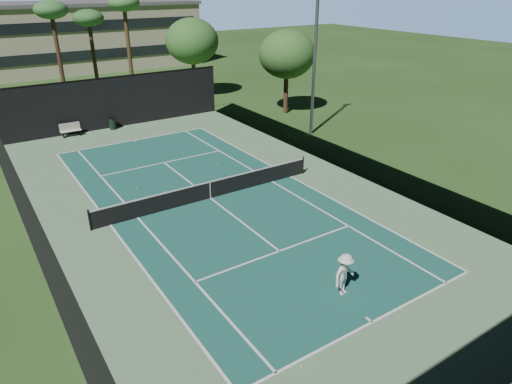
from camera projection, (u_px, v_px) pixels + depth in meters
ground at (211, 198)px, 24.84m from camera, size 160.00×160.00×0.00m
apron_slab at (211, 198)px, 24.84m from camera, size 18.00×32.00×0.01m
court_surface at (210, 198)px, 24.84m from camera, size 10.97×23.77×0.01m
court_lines at (210, 198)px, 24.83m from camera, size 11.07×23.87×0.01m
tennis_net at (210, 189)px, 24.61m from camera, size 12.90×0.10×1.10m
fence at (208, 164)px, 24.04m from camera, size 18.04×32.05×4.03m
player at (345, 274)px, 16.97m from camera, size 1.21×0.85×1.72m
tennis_ball_a at (302, 366)px, 14.02m from camera, size 0.06×0.06×0.06m
tennis_ball_b at (190, 194)px, 25.24m from camera, size 0.07×0.07×0.07m
tennis_ball_c at (217, 163)px, 29.52m from camera, size 0.06×0.06×0.06m
tennis_ball_d at (136, 188)px, 26.02m from camera, size 0.07×0.07×0.07m
park_bench at (70, 129)px, 34.53m from camera, size 1.50×0.45×1.02m
trash_bin at (113, 124)px, 36.17m from camera, size 0.56×0.56×0.95m
palm_a at (52, 14)px, 38.58m from camera, size 2.80×2.80×9.32m
palm_b at (89, 21)px, 42.19m from camera, size 2.80×2.80×8.42m
palm_c at (124, 7)px, 40.63m from camera, size 2.80×2.80×9.77m
decid_tree_a at (192, 41)px, 44.20m from camera, size 5.12×5.12×7.62m
decid_tree_b at (287, 54)px, 38.76m from camera, size 4.80×4.80×7.14m
campus_building at (38, 37)px, 57.91m from camera, size 40.50×12.50×8.30m
light_pole at (315, 47)px, 32.64m from camera, size 0.90×0.25×12.22m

